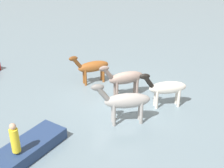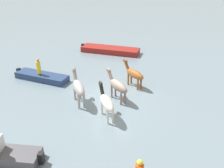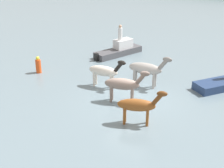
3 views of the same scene
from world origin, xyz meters
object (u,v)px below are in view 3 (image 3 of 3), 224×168
Objects in this scene: buoy_channel_marker at (38,65)px; horse_dun_straggler at (147,69)px; horse_mid_herd at (123,84)px; horse_dark_mare at (104,71)px; person_boatman_standing at (120,33)px; boat_motor_center at (119,51)px; horse_chestnut_trailing at (138,105)px.

horse_dun_straggler is at bearing 18.22° from buoy_channel_marker.
horse_dun_straggler reaches higher than horse_mid_herd.
horse_dun_straggler is 2.52m from horse_mid_herd.
horse_dark_mare is 6.25m from person_boatman_standing.
horse_dun_straggler is at bearing -114.65° from boat_motor_center.
buoy_channel_marker is (-4.98, -0.73, -0.50)m from horse_dark_mare.
horse_mid_herd is 7.00m from buoy_channel_marker.
person_boatman_standing is (-4.67, 4.04, 0.60)m from horse_dun_straggler.
horse_dun_straggler is 0.61× the size of boat_motor_center.
horse_chestnut_trailing is 0.94× the size of horse_mid_herd.
boat_motor_center is 3.59× the size of person_boatman_standing.
horse_dun_straggler is 2.21× the size of person_boatman_standing.
horse_dun_straggler reaches higher than buoy_channel_marker.
boat_motor_center is 6.63m from buoy_channel_marker.
horse_dark_mare is (-2.00, 0.96, -0.02)m from horse_mid_herd.
horse_dark_mare is 2.09× the size of buoy_channel_marker.
horse_mid_herd is (0.04, -2.52, -0.08)m from horse_dun_straggler.
horse_dun_straggler is (-1.87, 4.02, 0.13)m from horse_chestnut_trailing.
person_boatman_standing is (0.02, 0.09, 1.41)m from boat_motor_center.
buoy_channel_marker is (-2.27, -6.32, -1.21)m from person_boatman_standing.
horse_dark_mare is at bearing 120.09° from horse_chestnut_trailing.
horse_dark_mare is 2.00× the size of person_boatman_standing.
person_boatman_standing is (-2.71, 5.59, 0.71)m from horse_dark_mare.
horse_mid_herd is (-1.83, 1.50, 0.05)m from horse_chestnut_trailing.
boat_motor_center is 3.75× the size of buoy_channel_marker.
person_boatman_standing reaches higher than horse_dun_straggler.
horse_dark_mare is at bearing -64.15° from person_boatman_standing.
person_boatman_standing is 6.82m from buoy_channel_marker.
horse_chestnut_trailing is 4.43m from horse_dun_straggler.
horse_mid_herd is 1.98× the size of person_boatman_standing.
horse_chestnut_trailing is 0.93× the size of horse_dark_mare.
horse_mid_herd is at bearing -54.33° from person_boatman_standing.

